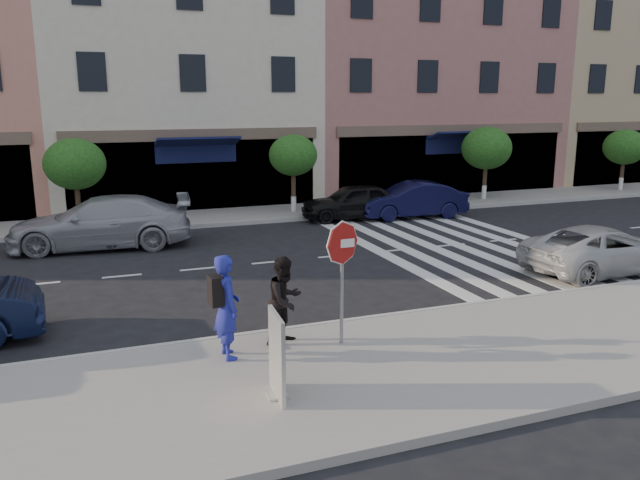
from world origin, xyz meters
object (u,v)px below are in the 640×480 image
at_px(car_near_right, 603,249).
at_px(photographer, 227,307).
at_px(stop_sign, 342,254).
at_px(car_far_right, 412,200).
at_px(car_far_left, 101,223).
at_px(walker, 285,300).
at_px(car_far_mid, 354,202).
at_px(poster_board, 277,357).

bearing_deg(car_near_right, photographer, 99.28).
bearing_deg(stop_sign, car_near_right, 14.00).
bearing_deg(car_far_right, car_far_left, -79.53).
xyz_separation_m(walker, car_far_right, (8.60, 10.82, -0.27)).
bearing_deg(car_far_left, photographer, 16.39).
height_order(photographer, car_far_mid, photographer).
relative_size(photographer, car_far_mid, 0.46).
xyz_separation_m(car_far_mid, car_far_right, (2.26, -0.48, 0.01)).
relative_size(photographer, car_near_right, 0.41).
bearing_deg(poster_board, walker, 73.09).
xyz_separation_m(stop_sign, car_far_right, (7.63, 11.21, -1.14)).
xyz_separation_m(walker, car_far_left, (-2.89, 9.81, -0.17)).
xyz_separation_m(stop_sign, poster_board, (-1.72, -1.61, -1.04)).
distance_m(walker, car_far_mid, 12.96).
distance_m(stop_sign, walker, 1.35).
xyz_separation_m(stop_sign, car_near_right, (8.57, 2.48, -1.21)).
xyz_separation_m(walker, car_near_right, (9.53, 2.10, -0.34)).
xyz_separation_m(photographer, car_near_right, (10.66, 2.35, -0.44)).
height_order(poster_board, car_far_right, poster_board).
relative_size(car_near_right, car_far_mid, 1.11).
bearing_deg(poster_board, car_near_right, 25.55).
bearing_deg(stop_sign, car_far_left, 108.55).
distance_m(car_far_left, car_far_mid, 9.35).
bearing_deg(poster_board, car_far_mid, 65.80).
bearing_deg(photographer, walker, -81.09).
distance_m(walker, poster_board, 2.14).
xyz_separation_m(poster_board, car_far_right, (9.35, 12.82, -0.10)).
relative_size(photographer, walker, 1.12).
relative_size(car_near_right, car_far_right, 1.06).
bearing_deg(car_far_right, stop_sign, -28.86).
relative_size(stop_sign, car_far_mid, 0.57).
bearing_deg(poster_board, stop_sign, 47.00).
bearing_deg(car_near_right, car_far_right, 2.97).
bearing_deg(stop_sign, car_far_mid, 63.16).
bearing_deg(photographer, stop_sign, -97.46).
bearing_deg(car_far_left, car_near_right, 64.63).
height_order(car_near_right, car_far_right, car_far_right).
distance_m(poster_board, car_far_mid, 15.07).
bearing_deg(walker, poster_board, -141.96).
bearing_deg(stop_sign, car_far_right, 53.60).
height_order(stop_sign, walker, stop_sign).
distance_m(stop_sign, car_far_right, 13.61).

